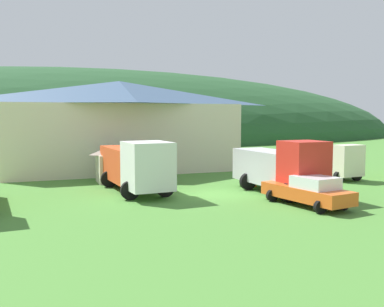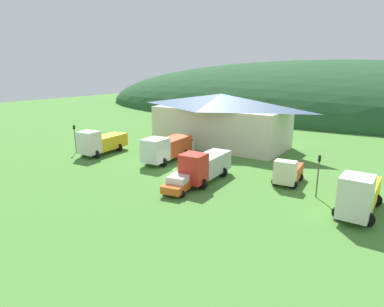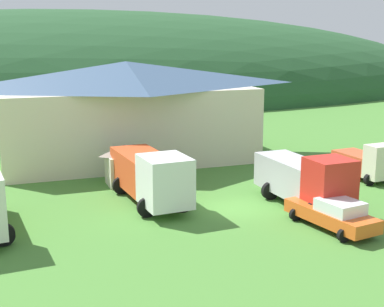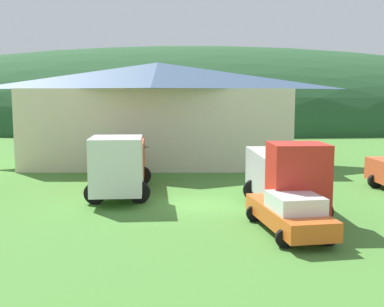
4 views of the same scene
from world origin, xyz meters
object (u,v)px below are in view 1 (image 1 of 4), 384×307
object	(u,v)px
crane_truck_red	(281,167)
light_truck_cream	(336,163)
depot_building	(120,124)
heavy_rig_white	(136,164)
service_pickup_orange	(308,191)
play_shed_cream	(114,163)
traffic_cone_near_pickup	(256,187)

from	to	relation	value
crane_truck_red	light_truck_cream	size ratio (longest dim) A/B	1.59
depot_building	heavy_rig_white	world-z (taller)	depot_building
depot_building	light_truck_cream	size ratio (longest dim) A/B	4.43
depot_building	service_pickup_orange	size ratio (longest dim) A/B	3.77
depot_building	play_shed_cream	world-z (taller)	depot_building
service_pickup_orange	play_shed_cream	bearing A→B (deg)	-155.32
play_shed_cream	traffic_cone_near_pickup	size ratio (longest dim) A/B	4.61
light_truck_cream	traffic_cone_near_pickup	distance (m)	7.59
depot_building	crane_truck_red	xyz separation A→B (m)	(6.81, -15.61, -2.32)
crane_truck_red	play_shed_cream	bearing A→B (deg)	-136.98
service_pickup_orange	crane_truck_red	bearing A→B (deg)	162.84
depot_building	traffic_cone_near_pickup	world-z (taller)	depot_building
play_shed_cream	light_truck_cream	world-z (taller)	play_shed_cream
crane_truck_red	traffic_cone_near_pickup	xyz separation A→B (m)	(-0.00, 3.10, -1.73)
traffic_cone_near_pickup	heavy_rig_white	bearing A→B (deg)	174.41
depot_building	play_shed_cream	xyz separation A→B (m)	(-1.86, -7.09, -2.63)
play_shed_cream	light_truck_cream	xyz separation A→B (m)	(16.09, -4.40, -0.16)
depot_building	traffic_cone_near_pickup	bearing A→B (deg)	-61.42
light_truck_cream	crane_truck_red	bearing A→B (deg)	-65.51
heavy_rig_white	crane_truck_red	xyz separation A→B (m)	(8.13, -3.90, -0.04)
depot_building	heavy_rig_white	xyz separation A→B (m)	(-1.31, -11.71, -2.28)
play_shed_cream	heavy_rig_white	xyz separation A→B (m)	(0.55, -4.62, 0.36)
crane_truck_red	service_pickup_orange	bearing A→B (deg)	-9.96
light_truck_cream	heavy_rig_white	bearing A→B (deg)	-93.74
depot_building	crane_truck_red	bearing A→B (deg)	-66.42
heavy_rig_white	service_pickup_orange	distance (m)	10.69
heavy_rig_white	service_pickup_orange	xyz separation A→B (m)	(7.67, -7.39, -0.94)
play_shed_cream	heavy_rig_white	bearing A→B (deg)	-83.21
light_truck_cream	traffic_cone_near_pickup	bearing A→B (deg)	-86.77
depot_building	crane_truck_red	distance (m)	17.18
play_shed_cream	traffic_cone_near_pickup	xyz separation A→B (m)	(8.68, -5.41, -1.41)
service_pickup_orange	heavy_rig_white	bearing A→B (deg)	-143.65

